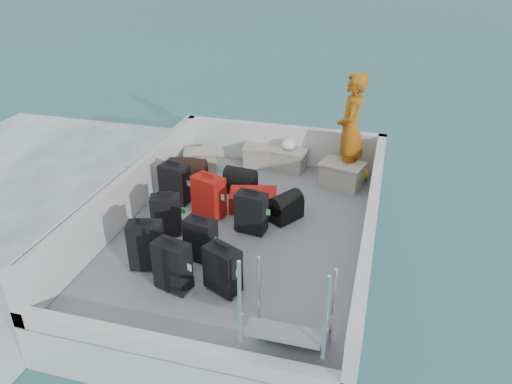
{
  "coord_description": "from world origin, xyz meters",
  "views": [
    {
      "loc": [
        1.77,
        -5.71,
        4.37
      ],
      "look_at": [
        0.06,
        0.47,
        1.0
      ],
      "focal_mm": 35.0,
      "sensor_mm": 36.0,
      "label": 1
    }
  ],
  "objects_px": {
    "suitcase_0": "(146,246)",
    "suitcase_4": "(201,240)",
    "suitcase_2": "(175,184)",
    "suitcase_6": "(223,270)",
    "suitcase_8": "(253,200)",
    "crate_0": "(201,161)",
    "suitcase_1": "(166,215)",
    "crate_1": "(261,156)",
    "crate_3": "(342,176)",
    "suitcase_5": "(209,197)",
    "suitcase_3": "(173,266)",
    "suitcase_7": "(251,213)",
    "crate_2": "(288,160)",
    "passenger": "(350,129)"
  },
  "relations": [
    {
      "from": "suitcase_1",
      "to": "crate_0",
      "type": "distance_m",
      "value": 2.15
    },
    {
      "from": "suitcase_1",
      "to": "crate_1",
      "type": "height_order",
      "value": "suitcase_1"
    },
    {
      "from": "suitcase_0",
      "to": "suitcase_4",
      "type": "relative_size",
      "value": 1.11
    },
    {
      "from": "suitcase_6",
      "to": "crate_3",
      "type": "height_order",
      "value": "suitcase_6"
    },
    {
      "from": "suitcase_8",
      "to": "crate_1",
      "type": "xyz_separation_m",
      "value": [
        -0.3,
        1.55,
        0.03
      ]
    },
    {
      "from": "suitcase_0",
      "to": "crate_2",
      "type": "height_order",
      "value": "suitcase_0"
    },
    {
      "from": "crate_2",
      "to": "suitcase_3",
      "type": "bearing_deg",
      "value": -99.24
    },
    {
      "from": "suitcase_6",
      "to": "crate_3",
      "type": "xyz_separation_m",
      "value": [
        1.01,
        3.07,
        -0.1
      ]
    },
    {
      "from": "suitcase_7",
      "to": "crate_0",
      "type": "relative_size",
      "value": 1.09
    },
    {
      "from": "suitcase_0",
      "to": "suitcase_8",
      "type": "bearing_deg",
      "value": 49.37
    },
    {
      "from": "suitcase_2",
      "to": "crate_2",
      "type": "height_order",
      "value": "suitcase_2"
    },
    {
      "from": "suitcase_3",
      "to": "suitcase_6",
      "type": "height_order",
      "value": "suitcase_3"
    },
    {
      "from": "crate_1",
      "to": "suitcase_8",
      "type": "bearing_deg",
      "value": -79.13
    },
    {
      "from": "passenger",
      "to": "suitcase_1",
      "type": "bearing_deg",
      "value": -45.42
    },
    {
      "from": "suitcase_0",
      "to": "suitcase_6",
      "type": "height_order",
      "value": "suitcase_0"
    },
    {
      "from": "suitcase_4",
      "to": "crate_2",
      "type": "relative_size",
      "value": 1.01
    },
    {
      "from": "suitcase_0",
      "to": "suitcase_3",
      "type": "distance_m",
      "value": 0.57
    },
    {
      "from": "suitcase_8",
      "to": "crate_2",
      "type": "distance_m",
      "value": 1.53
    },
    {
      "from": "crate_1",
      "to": "crate_3",
      "type": "distance_m",
      "value": 1.56
    },
    {
      "from": "crate_0",
      "to": "passenger",
      "type": "distance_m",
      "value": 2.63
    },
    {
      "from": "suitcase_7",
      "to": "crate_0",
      "type": "distance_m",
      "value": 2.25
    },
    {
      "from": "crate_2",
      "to": "suitcase_1",
      "type": "bearing_deg",
      "value": -114.68
    },
    {
      "from": "suitcase_1",
      "to": "crate_3",
      "type": "height_order",
      "value": "suitcase_1"
    },
    {
      "from": "crate_0",
      "to": "suitcase_0",
      "type": "bearing_deg",
      "value": -82.12
    },
    {
      "from": "suitcase_2",
      "to": "suitcase_6",
      "type": "bearing_deg",
      "value": -40.57
    },
    {
      "from": "suitcase_4",
      "to": "passenger",
      "type": "relative_size",
      "value": 0.32
    },
    {
      "from": "suitcase_7",
      "to": "crate_2",
      "type": "height_order",
      "value": "suitcase_7"
    },
    {
      "from": "crate_0",
      "to": "crate_1",
      "type": "height_order",
      "value": "crate_1"
    },
    {
      "from": "suitcase_3",
      "to": "crate_3",
      "type": "height_order",
      "value": "suitcase_3"
    },
    {
      "from": "suitcase_0",
      "to": "crate_2",
      "type": "xyz_separation_m",
      "value": [
        1.07,
        3.32,
        -0.15
      ]
    },
    {
      "from": "crate_0",
      "to": "crate_2",
      "type": "relative_size",
      "value": 0.94
    },
    {
      "from": "suitcase_4",
      "to": "crate_1",
      "type": "xyz_separation_m",
      "value": [
        -0.02,
        3.0,
        -0.12
      ]
    },
    {
      "from": "suitcase_5",
      "to": "suitcase_3",
      "type": "bearing_deg",
      "value": -62.46
    },
    {
      "from": "crate_3",
      "to": "crate_0",
      "type": "bearing_deg",
      "value": 179.67
    },
    {
      "from": "suitcase_6",
      "to": "passenger",
      "type": "height_order",
      "value": "passenger"
    },
    {
      "from": "suitcase_0",
      "to": "suitcase_2",
      "type": "bearing_deg",
      "value": 86.66
    },
    {
      "from": "crate_0",
      "to": "suitcase_2",
      "type": "bearing_deg",
      "value": -87.45
    },
    {
      "from": "suitcase_4",
      "to": "suitcase_6",
      "type": "xyz_separation_m",
      "value": [
        0.47,
        -0.52,
        0.0
      ]
    },
    {
      "from": "suitcase_3",
      "to": "crate_1",
      "type": "bearing_deg",
      "value": 103.58
    },
    {
      "from": "suitcase_8",
      "to": "crate_0",
      "type": "relative_size",
      "value": 1.3
    },
    {
      "from": "suitcase_8",
      "to": "crate_2",
      "type": "height_order",
      "value": "crate_2"
    },
    {
      "from": "suitcase_7",
      "to": "suitcase_5",
      "type": "bearing_deg",
      "value": 168.21
    },
    {
      "from": "suitcase_0",
      "to": "suitcase_2",
      "type": "height_order",
      "value": "suitcase_0"
    },
    {
      "from": "suitcase_5",
      "to": "crate_3",
      "type": "bearing_deg",
      "value": 61.32
    },
    {
      "from": "suitcase_0",
      "to": "suitcase_1",
      "type": "xyz_separation_m",
      "value": [
        -0.09,
        0.79,
        -0.03
      ]
    },
    {
      "from": "suitcase_5",
      "to": "suitcase_7",
      "type": "distance_m",
      "value": 0.76
    },
    {
      "from": "suitcase_5",
      "to": "suitcase_8",
      "type": "relative_size",
      "value": 0.9
    },
    {
      "from": "suitcase_7",
      "to": "suitcase_0",
      "type": "bearing_deg",
      "value": -123.38
    },
    {
      "from": "suitcase_0",
      "to": "suitcase_4",
      "type": "distance_m",
      "value": 0.68
    },
    {
      "from": "crate_2",
      "to": "suitcase_2",
      "type": "bearing_deg",
      "value": -130.54
    }
  ]
}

